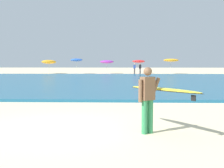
% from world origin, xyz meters
% --- Properties ---
extents(ground_plane, '(160.00, 160.00, 0.00)m').
position_xyz_m(ground_plane, '(0.00, 0.00, 0.00)').
color(ground_plane, beige).
extents(sea, '(120.00, 28.00, 0.14)m').
position_xyz_m(sea, '(0.00, 19.23, 0.07)').
color(sea, '#1E6084').
rests_on(sea, ground).
extents(surfer_with_board, '(1.81, 2.55, 1.73)m').
position_xyz_m(surfer_with_board, '(2.65, -0.37, 1.03)').
color(surfer_with_board, '#338E56').
rests_on(surfer_with_board, ground).
extents(beach_umbrella_0, '(2.20, 2.23, 2.14)m').
position_xyz_m(beach_umbrella_0, '(-9.34, 36.60, 1.80)').
color(beach_umbrella_0, beige).
rests_on(beach_umbrella_0, ground).
extents(beach_umbrella_1, '(1.83, 1.83, 2.31)m').
position_xyz_m(beach_umbrella_1, '(-4.95, 35.67, 2.08)').
color(beach_umbrella_1, beige).
rests_on(beach_umbrella_1, ground).
extents(beach_umbrella_2, '(2.16, 2.16, 2.07)m').
position_xyz_m(beach_umbrella_2, '(-0.54, 37.75, 1.81)').
color(beach_umbrella_2, beige).
rests_on(beach_umbrella_2, ground).
extents(beach_umbrella_3, '(2.00, 2.01, 2.12)m').
position_xyz_m(beach_umbrella_3, '(4.42, 38.16, 1.88)').
color(beach_umbrella_3, beige).
rests_on(beach_umbrella_3, ground).
extents(beach_umbrella_4, '(2.20, 2.21, 2.27)m').
position_xyz_m(beach_umbrella_4, '(9.06, 35.81, 2.05)').
color(beach_umbrella_4, beige).
rests_on(beach_umbrella_4, ground).
extents(beachgoer_near_row_left, '(0.32, 0.20, 1.58)m').
position_xyz_m(beachgoer_near_row_left, '(3.66, 35.31, 0.84)').
color(beachgoer_near_row_left, '#383842').
rests_on(beachgoer_near_row_left, ground).
extents(beachgoer_near_row_mid, '(0.32, 0.20, 1.58)m').
position_xyz_m(beachgoer_near_row_mid, '(4.45, 34.79, 0.84)').
color(beachgoer_near_row_mid, '#383842').
rests_on(beachgoer_near_row_mid, ground).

